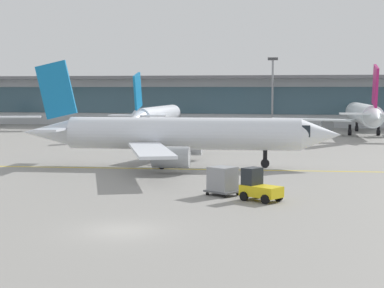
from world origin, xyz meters
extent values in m
plane|color=gray|center=(0.00, 0.00, 0.00)|extent=(400.00, 400.00, 0.00)
cube|color=yellow|center=(-2.52, 24.83, 0.00)|extent=(109.65, 9.51, 0.01)
cube|color=#B2B7BC|center=(0.00, 92.54, 4.50)|extent=(175.23, 8.00, 9.00)
cube|color=#385666|center=(0.00, 88.46, 4.95)|extent=(168.22, 0.16, 5.04)
cube|color=slate|center=(0.00, 91.04, 9.30)|extent=(182.24, 11.00, 0.60)
cube|color=silver|center=(-43.18, 68.70, 2.38)|extent=(13.20, 7.39, 0.26)
cylinder|color=silver|center=(-15.63, 67.95, 2.95)|extent=(2.98, 20.64, 2.86)
cone|color=silver|center=(-15.69, 79.98, 2.95)|extent=(2.74, 3.45, 2.72)
cube|color=black|center=(-15.68, 77.69, 3.31)|extent=(2.25, 2.59, 1.00)
cone|color=silver|center=(-15.56, 55.34, 2.95)|extent=(2.46, 4.60, 2.43)
cube|color=silver|center=(-22.95, 66.22, 2.16)|extent=(12.08, 5.79, 0.24)
cylinder|color=#999EA3|center=(-20.59, 67.50, 1.36)|extent=(1.79, 3.04, 1.77)
cube|color=silver|center=(-8.29, 66.30, 2.16)|extent=(12.08, 5.91, 0.24)
cylinder|color=#999EA3|center=(-10.65, 67.55, 1.36)|extent=(1.79, 3.04, 1.77)
cube|color=#1472B2|center=(-15.56, 56.26, 6.82)|extent=(0.32, 3.86, 5.39)
cube|color=silver|center=(-17.67, 56.59, 3.38)|extent=(4.22, 2.04, 0.20)
cube|color=silver|center=(-13.46, 56.61, 3.38)|extent=(4.22, 2.04, 0.20)
cylinder|color=black|center=(-15.66, 75.17, 0.76)|extent=(0.37, 0.37, 1.52)
cylinder|color=black|center=(-15.66, 75.17, 0.38)|extent=(0.47, 0.76, 0.76)
cylinder|color=black|center=(-17.55, 66.25, 0.76)|extent=(0.37, 0.37, 1.52)
cylinder|color=black|center=(-17.55, 66.25, 0.38)|extent=(0.47, 0.76, 0.76)
cylinder|color=black|center=(-13.68, 66.27, 0.76)|extent=(0.37, 0.37, 1.52)
cylinder|color=black|center=(-13.68, 66.27, 0.38)|extent=(0.47, 0.76, 0.76)
cylinder|color=white|center=(16.26, 72.34, 3.26)|extent=(4.53, 22.95, 3.17)
cone|color=white|center=(15.46, 85.62, 3.26)|extent=(3.23, 3.97, 3.01)
cube|color=black|center=(15.61, 83.09, 3.66)|extent=(2.64, 2.99, 1.11)
cone|color=white|center=(17.09, 58.43, 3.26)|extent=(2.99, 5.22, 2.69)
cube|color=white|center=(8.28, 69.99, 2.39)|extent=(13.38, 5.76, 0.26)
cylinder|color=#999EA3|center=(10.80, 71.54, 1.51)|extent=(2.15, 3.46, 1.96)
cube|color=#B21E66|center=(17.03, 59.44, 7.54)|extent=(0.59, 4.28, 5.96)
cube|color=white|center=(14.68, 59.67, 3.74)|extent=(4.78, 2.51, 0.22)
cylinder|color=black|center=(15.78, 80.30, 0.84)|extent=(0.41, 0.41, 1.68)
cylinder|color=black|center=(15.78, 80.30, 0.42)|extent=(0.56, 0.87, 0.84)
cylinder|color=black|center=(14.23, 70.35, 0.84)|extent=(0.41, 0.41, 1.68)
cylinder|color=black|center=(14.23, 70.35, 0.42)|extent=(0.56, 0.87, 0.84)
cylinder|color=black|center=(18.51, 70.61, 0.84)|extent=(0.41, 0.41, 1.68)
cylinder|color=black|center=(18.51, 70.61, 0.42)|extent=(0.56, 0.87, 0.84)
cylinder|color=silver|center=(-2.52, 26.83, 3.06)|extent=(21.58, 4.74, 2.97)
cone|color=silver|center=(9.92, 27.86, 3.06)|extent=(3.79, 3.11, 2.82)
cube|color=black|center=(7.55, 27.67, 3.43)|extent=(2.86, 2.53, 1.04)
cone|color=silver|center=(-15.55, 25.74, 3.06)|extent=(4.95, 2.91, 2.53)
cube|color=silver|center=(-4.89, 34.26, 2.24)|extent=(5.14, 12.55, 0.24)
cylinder|color=#999EA3|center=(-3.38, 31.93, 1.42)|extent=(3.29, 2.09, 1.84)
cube|color=silver|center=(-3.63, 19.10, 2.24)|extent=(6.97, 12.44, 0.24)
cylinder|color=#999EA3|center=(-2.53, 21.65, 1.42)|extent=(3.29, 2.09, 1.84)
cube|color=#1472B2|center=(-14.61, 25.82, 7.08)|extent=(4.02, 0.65, 5.60)
cube|color=silver|center=(-14.44, 28.02, 3.51)|extent=(2.45, 4.53, 0.21)
cube|color=silver|center=(-14.08, 23.67, 3.51)|extent=(2.45, 4.53, 0.21)
cylinder|color=black|center=(4.95, 27.45, 0.79)|extent=(0.38, 0.38, 1.57)
cylinder|color=black|center=(4.95, 27.45, 0.39)|extent=(0.82, 0.54, 0.79)
cylinder|color=black|center=(-4.43, 28.68, 0.79)|extent=(0.38, 0.38, 1.57)
cylinder|color=black|center=(-4.43, 28.68, 0.39)|extent=(0.82, 0.54, 0.79)
cylinder|color=black|center=(-4.09, 24.68, 0.79)|extent=(0.38, 0.38, 1.57)
cylinder|color=black|center=(-4.09, 24.68, 0.39)|extent=(0.82, 0.54, 0.79)
cube|color=yellow|center=(6.23, 9.93, 0.65)|extent=(2.95, 2.56, 0.70)
cube|color=#1E2328|center=(5.59, 10.32, 1.55)|extent=(1.42, 1.53, 1.10)
cylinder|color=black|center=(7.32, 10.08, 0.30)|extent=(0.63, 0.50, 0.60)
cylinder|color=black|center=(6.58, 8.88, 0.30)|extent=(0.63, 0.50, 0.60)
cylinder|color=black|center=(5.87, 10.97, 0.30)|extent=(0.63, 0.50, 0.60)
cylinder|color=black|center=(5.13, 9.78, 0.30)|extent=(0.63, 0.50, 0.60)
cube|color=#595B60|center=(3.45, 11.64, 0.28)|extent=(2.63, 2.46, 0.12)
cube|color=gray|center=(3.45, 11.64, 1.14)|extent=(2.15, 2.12, 1.60)
cylinder|color=black|center=(4.45, 11.84, 0.11)|extent=(0.24, 0.20, 0.22)
cylinder|color=black|center=(3.72, 10.65, 0.11)|extent=(0.24, 0.20, 0.22)
cylinder|color=black|center=(3.17, 12.63, 0.11)|extent=(0.24, 0.20, 0.22)
cylinder|color=black|center=(2.44, 11.44, 0.11)|extent=(0.24, 0.20, 0.22)
cylinder|color=gray|center=(1.29, 83.95, 6.10)|extent=(0.36, 0.36, 12.19)
cube|color=#3F3F42|center=(1.29, 83.95, 12.44)|extent=(1.80, 0.30, 0.50)
camera|label=1|loc=(9.95, -30.77, 7.23)|focal=59.82mm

